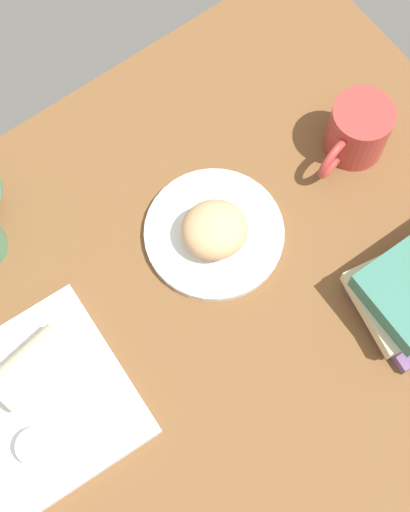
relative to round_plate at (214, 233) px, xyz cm
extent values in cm
cube|color=brown|center=(10.44, 11.31, -2.70)|extent=(110.00, 90.00, 4.00)
cylinder|color=white|center=(0.00, 0.00, 0.00)|extent=(21.10, 21.10, 1.40)
ellipsoid|color=tan|center=(0.54, 0.78, 3.89)|extent=(12.70, 12.41, 6.37)
cube|color=white|center=(35.20, 6.14, 0.10)|extent=(26.45, 26.45, 1.60)
cylinder|color=silver|center=(38.15, 10.99, 2.28)|extent=(4.94, 4.94, 2.77)
cylinder|color=orange|center=(38.15, 10.99, 3.37)|extent=(4.05, 4.05, 0.40)
cylinder|color=beige|center=(32.84, 2.26, 3.86)|extent=(12.12, 7.56, 5.92)
cylinder|color=#B23833|center=(-26.81, 0.65, 4.28)|extent=(9.40, 9.40, 9.96)
cylinder|color=#AA6139|center=(-26.81, 0.65, 8.66)|extent=(7.70, 7.70, 0.40)
torus|color=#B23833|center=(-20.67, 2.21, 4.28)|extent=(7.25, 2.93, 7.17)
camera|label=1|loc=(26.95, 34.38, 109.25)|focal=54.90mm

